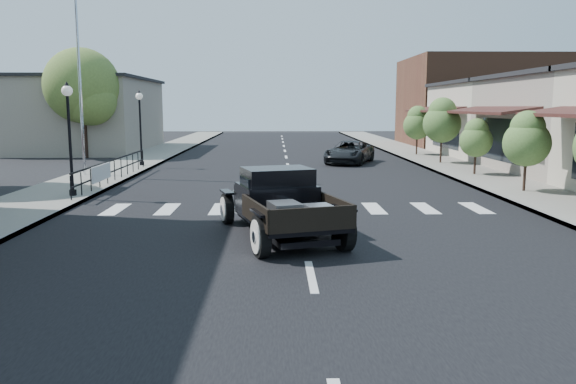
{
  "coord_description": "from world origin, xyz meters",
  "views": [
    {
      "loc": [
        -0.66,
        -13.11,
        3.16
      ],
      "look_at": [
        -0.35,
        1.04,
        1.0
      ],
      "focal_mm": 35.0,
      "sensor_mm": 36.0,
      "label": 1
    }
  ],
  "objects": [
    {
      "name": "sidewalk_left",
      "position": [
        -8.5,
        15.0,
        0.07
      ],
      "size": [
        3.0,
        80.0,
        0.15
      ],
      "primitive_type": "cube",
      "color": "gray",
      "rests_on": "ground"
    },
    {
      "name": "lamp_post_c",
      "position": [
        -7.6,
        16.0,
        2.06
      ],
      "size": [
        0.36,
        0.36,
        3.83
      ],
      "primitive_type": null,
      "color": "black",
      "rests_on": "sidewalk_left"
    },
    {
      "name": "flagpole",
      "position": [
        -9.2,
        12.0,
        6.12
      ],
      "size": [
        0.12,
        0.12,
        11.94
      ],
      "primitive_type": "cylinder",
      "color": "silver",
      "rests_on": "sidewalk_left"
    },
    {
      "name": "second_car",
      "position": [
        3.46,
        18.06,
        0.62
      ],
      "size": [
        3.54,
        4.9,
        1.24
      ],
      "primitive_type": "imported",
      "rotation": [
        0.0,
        0.0,
        -0.37
      ],
      "color": "black",
      "rests_on": "ground"
    },
    {
      "name": "small_tree_e",
      "position": [
        8.3,
        22.33,
        1.62
      ],
      "size": [
        1.77,
        1.77,
        2.94
      ],
      "primitive_type": null,
      "color": "#4A6D32",
      "rests_on": "sidewalk_right"
    },
    {
      "name": "ground",
      "position": [
        0.0,
        0.0,
        0.0
      ],
      "size": [
        120.0,
        120.0,
        0.0
      ],
      "primitive_type": "plane",
      "color": "black",
      "rests_on": "ground"
    },
    {
      "name": "road_markings",
      "position": [
        0.0,
        10.0,
        0.0
      ],
      "size": [
        12.0,
        60.0,
        0.06
      ],
      "primitive_type": null,
      "color": "silver",
      "rests_on": "ground"
    },
    {
      "name": "hotrod_pickup",
      "position": [
        -0.56,
        0.3,
        0.86
      ],
      "size": [
        3.64,
        5.41,
        1.72
      ],
      "primitive_type": null,
      "rotation": [
        0.0,
        0.0,
        0.29
      ],
      "color": "black",
      "rests_on": "ground"
    },
    {
      "name": "lamp_post_b",
      "position": [
        -7.6,
        6.0,
        2.06
      ],
      "size": [
        0.36,
        0.36,
        3.83
      ],
      "primitive_type": null,
      "color": "black",
      "rests_on": "sidewalk_left"
    },
    {
      "name": "small_tree_c",
      "position": [
        8.3,
        11.81,
        1.35
      ],
      "size": [
        1.44,
        1.44,
        2.4
      ],
      "primitive_type": null,
      "color": "#4A6D32",
      "rests_on": "sidewalk_right"
    },
    {
      "name": "big_tree_far",
      "position": [
        -12.5,
        22.0,
        3.36
      ],
      "size": [
        4.57,
        4.57,
        6.71
      ],
      "primitive_type": null,
      "color": "#556E2F",
      "rests_on": "ground"
    },
    {
      "name": "railing",
      "position": [
        -7.3,
        10.0,
        0.65
      ],
      "size": [
        0.08,
        10.0,
        1.0
      ],
      "primitive_type": null,
      "color": "black",
      "rests_on": "sidewalk_left"
    },
    {
      "name": "small_tree_b",
      "position": [
        8.3,
        6.72,
        1.53
      ],
      "size": [
        1.66,
        1.66,
        2.76
      ],
      "primitive_type": null,
      "color": "#4A6D32",
      "rests_on": "sidewalk_right"
    },
    {
      "name": "low_building_left",
      "position": [
        -15.0,
        28.0,
        2.5
      ],
      "size": [
        10.0,
        12.0,
        5.0
      ],
      "primitive_type": "cube",
      "color": "gray",
      "rests_on": "ground"
    },
    {
      "name": "far_building_right",
      "position": [
        15.5,
        32.0,
        3.5
      ],
      "size": [
        11.0,
        10.0,
        7.0
      ],
      "primitive_type": "cube",
      "color": "brown",
      "rests_on": "ground"
    },
    {
      "name": "storefront_far",
      "position": [
        15.0,
        22.0,
        2.25
      ],
      "size": [
        10.0,
        9.0,
        4.5
      ],
      "primitive_type": "cube",
      "color": "beige",
      "rests_on": "ground"
    },
    {
      "name": "sidewalk_right",
      "position": [
        8.5,
        15.0,
        0.07
      ],
      "size": [
        3.0,
        80.0,
        0.15
      ],
      "primitive_type": "cube",
      "color": "gray",
      "rests_on": "ground"
    },
    {
      "name": "road",
      "position": [
        0.0,
        15.0,
        0.01
      ],
      "size": [
        14.0,
        80.0,
        0.02
      ],
      "primitive_type": "cube",
      "color": "black",
      "rests_on": "ground"
    },
    {
      "name": "small_tree_d",
      "position": [
        8.3,
        17.08,
        1.83
      ],
      "size": [
        2.02,
        2.02,
        3.37
      ],
      "primitive_type": null,
      "color": "#4A6D32",
      "rests_on": "sidewalk_right"
    },
    {
      "name": "banner",
      "position": [
        -7.22,
        8.0,
        0.45
      ],
      "size": [
        0.04,
        2.2,
        0.6
      ],
      "primitive_type": null,
      "color": "silver",
      "rests_on": "sidewalk_left"
    }
  ]
}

